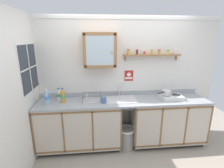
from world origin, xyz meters
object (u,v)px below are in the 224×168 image
Objects in this scene: hot_plate_stove at (171,97)px; trash_bin at (126,138)px; mug at (103,100)px; warning_sign at (129,76)px; bottle_juice_amber_0 at (63,96)px; bottle_water_blue_1 at (47,97)px; bottle_opaque_white_2 at (59,95)px; saucepan at (166,92)px; sink at (121,101)px; wall_cabinet at (100,50)px; dish_rack at (92,100)px.

trash_bin is (-0.84, -0.09, -0.74)m from hot_plate_stove.
mug is at bearing 177.88° from trash_bin.
warning_sign reaches higher than hot_plate_stove.
mug is (0.70, -0.08, -0.08)m from bottle_juice_amber_0.
bottle_opaque_white_2 is at bearing 47.69° from bottle_water_blue_1.
bottle_water_blue_1 reaches higher than bottle_juice_amber_0.
mug is at bearing -175.37° from saucepan.
bottle_opaque_white_2 is at bearing 165.03° from mug.
wall_cabinet is (-0.36, 0.13, 0.91)m from sink.
mug is at bearing -6.39° from bottle_juice_amber_0.
saucepan is 0.76m from warning_sign.
saucepan is at bearing 0.51° from bottle_juice_amber_0.
dish_rack is at bearing -175.29° from sink.
hot_plate_stove is at bearing -3.74° from bottle_opaque_white_2.
sink is at bearing 3.05° from bottle_juice_amber_0.
trash_bin is (1.12, -0.09, -0.83)m from bottle_juice_amber_0.
trash_bin is at bearing -10.59° from bottle_opaque_white_2.
dish_rack is at bearing 156.62° from mug.
dish_rack is at bearing 170.57° from trash_bin.
mug is 0.73m from warning_sign.
wall_cabinet reaches higher than saucepan.
trash_bin is (0.46, -0.28, -1.59)m from wall_cabinet.
bottle_juice_amber_0 is 1.02m from wall_cabinet.
dish_rack is (-1.47, 0.01, -0.01)m from hot_plate_stove.
dish_rack is 0.22m from mug.
saucepan is at bearing -23.73° from warning_sign.
trash_bin is at bearing -31.06° from wall_cabinet.
trash_bin is at bearing -173.78° from hot_plate_stove.
warning_sign reaches higher than dish_rack.
mug is 0.53× the size of warning_sign.
sink reaches higher than mug.
hot_plate_stove is at bearing 3.45° from mug.
trash_bin is (-0.75, -0.11, -0.83)m from saucepan.
mug is at bearing -1.96° from bottle_water_blue_1.
trash_bin is at bearing -9.43° from dish_rack.
bottle_opaque_white_2 is 0.66× the size of dish_rack.
hot_plate_stove is 1.96m from bottle_juice_amber_0.
dish_rack is at bearing 4.28° from bottle_water_blue_1.
sink reaches higher than saucepan.
warning_sign is (0.55, 0.12, -0.50)m from wall_cabinet.
wall_cabinet reaches higher than mug.
bottle_juice_amber_0 is (-1.02, -0.05, 0.14)m from sink.
bottle_juice_amber_0 is at bearing -179.49° from saucepan.
dish_rack reaches higher than mug.
warning_sign is 1.17m from trash_bin.
bottle_water_blue_1 is at bearing -169.92° from bottle_juice_amber_0.
bottle_juice_amber_0 reaches higher than mug.
sink reaches higher than hot_plate_stove.
saucepan is 1.38m from dish_rack.
saucepan is 2.60× the size of mug.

